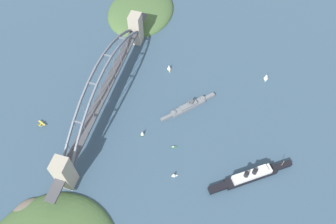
{
  "coord_description": "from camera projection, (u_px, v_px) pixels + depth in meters",
  "views": [
    {
      "loc": [
        216.01,
        140.88,
        341.21
      ],
      "look_at": [
        0.0,
        78.76,
        8.0
      ],
      "focal_mm": 35.5,
      "sensor_mm": 36.0,
      "label": 1
    }
  ],
  "objects": [
    {
      "name": "seaplane_taxiing_near_bridge",
      "position": [
        42.0,
        124.0,
        399.37
      ],
      "size": [
        7.65,
        10.79,
        4.94
      ],
      "color": "#B7B7B2",
      "rests_on": "ground"
    },
    {
      "name": "small_boat_4",
      "position": [
        174.0,
        175.0,
        361.33
      ],
      "size": [
        5.25,
        6.85,
        7.01
      ],
      "color": "silver",
      "rests_on": "ground"
    },
    {
      "name": "headland_west_shore",
      "position": [
        140.0,
        10.0,
        518.91
      ],
      "size": [
        124.11,
        100.03,
        28.48
      ],
      "color": "#476638",
      "rests_on": "ground"
    },
    {
      "name": "small_boat_3",
      "position": [
        173.0,
        147.0,
        383.38
      ],
      "size": [
        4.81,
        8.29,
        1.99
      ],
      "color": "#2D6B3D",
      "rests_on": "ground"
    },
    {
      "name": "small_boat_2",
      "position": [
        142.0,
        133.0,
        389.96
      ],
      "size": [
        7.08,
        5.93,
        8.85
      ],
      "color": "#2D6B3D",
      "rests_on": "ground"
    },
    {
      "name": "harbor_arch_bridge",
      "position": [
        105.0,
        89.0,
        399.34
      ],
      "size": [
        289.2,
        15.39,
        64.48
      ],
      "color": "#ADA38E",
      "rests_on": "ground"
    },
    {
      "name": "small_boat_0",
      "position": [
        266.0,
        77.0,
        437.07
      ],
      "size": [
        10.45,
        5.83,
        10.8
      ],
      "color": "silver",
      "rests_on": "ground"
    },
    {
      "name": "ground_plane",
      "position": [
        108.0,
        101.0,
        420.74
      ],
      "size": [
        1400.0,
        1400.0,
        0.0
      ],
      "primitive_type": "plane",
      "color": "#385166"
    },
    {
      "name": "ocean_liner",
      "position": [
        251.0,
        176.0,
        358.67
      ],
      "size": [
        62.61,
        84.47,
        18.11
      ],
      "color": "black",
      "rests_on": "ground"
    },
    {
      "name": "small_boat_1",
      "position": [
        169.0,
        67.0,
        446.86
      ],
      "size": [
        8.82,
        6.84,
        9.73
      ],
      "color": "gold",
      "rests_on": "ground"
    },
    {
      "name": "naval_cruiser",
      "position": [
        189.0,
        106.0,
        412.63
      ],
      "size": [
        59.26,
        56.41,
        17.14
      ],
      "color": "slate",
      "rests_on": "ground"
    }
  ]
}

